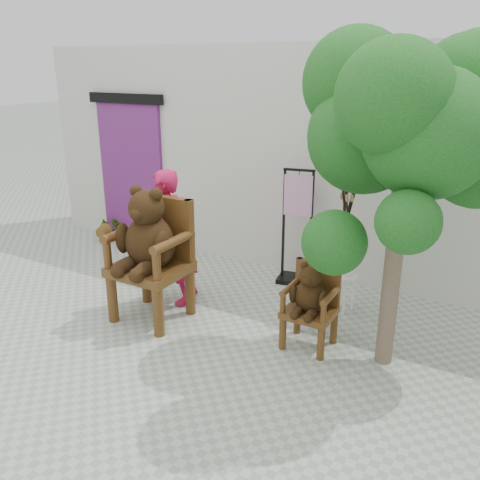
{
  "coord_description": "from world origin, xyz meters",
  "views": [
    {
      "loc": [
        2.41,
        -3.45,
        2.74
      ],
      "look_at": [
        -0.15,
        1.02,
        0.95
      ],
      "focal_mm": 38.0,
      "sensor_mm": 36.0,
      "label": 1
    }
  ],
  "objects_px": {
    "display_stand": "(297,240)",
    "cafe_table": "(153,222)",
    "chair_big": "(150,244)",
    "chair_small": "(311,297)",
    "stool_bucket": "(345,259)",
    "tree": "(411,121)",
    "person": "(174,238)"
  },
  "relations": [
    {
      "from": "stool_bucket",
      "to": "chair_big",
      "type": "bearing_deg",
      "value": -146.08
    },
    {
      "from": "person",
      "to": "chair_big",
      "type": "bearing_deg",
      "value": -13.28
    },
    {
      "from": "cafe_table",
      "to": "tree",
      "type": "xyz_separation_m",
      "value": [
        3.93,
        -1.28,
        1.84
      ]
    },
    {
      "from": "chair_small",
      "to": "person",
      "type": "bearing_deg",
      "value": 174.51
    },
    {
      "from": "person",
      "to": "display_stand",
      "type": "height_order",
      "value": "person"
    },
    {
      "from": "cafe_table",
      "to": "display_stand",
      "type": "distance_m",
      "value": 2.41
    },
    {
      "from": "tree",
      "to": "cafe_table",
      "type": "bearing_deg",
      "value": 161.92
    },
    {
      "from": "chair_small",
      "to": "display_stand",
      "type": "distance_m",
      "value": 1.61
    },
    {
      "from": "display_stand",
      "to": "cafe_table",
      "type": "bearing_deg",
      "value": 167.94
    },
    {
      "from": "chair_big",
      "to": "display_stand",
      "type": "relative_size",
      "value": 1.01
    },
    {
      "from": "cafe_table",
      "to": "chair_small",
      "type": "bearing_deg",
      "value": -24.64
    },
    {
      "from": "cafe_table",
      "to": "display_stand",
      "type": "relative_size",
      "value": 0.47
    },
    {
      "from": "display_stand",
      "to": "person",
      "type": "bearing_deg",
      "value": -140.93
    },
    {
      "from": "tree",
      "to": "chair_small",
      "type": "bearing_deg",
      "value": -166.71
    },
    {
      "from": "person",
      "to": "display_stand",
      "type": "xyz_separation_m",
      "value": [
        1.04,
        1.23,
        -0.22
      ]
    },
    {
      "from": "stool_bucket",
      "to": "tree",
      "type": "relative_size",
      "value": 0.47
    },
    {
      "from": "person",
      "to": "tree",
      "type": "relative_size",
      "value": 0.52
    },
    {
      "from": "chair_big",
      "to": "tree",
      "type": "xyz_separation_m",
      "value": [
        2.53,
        0.47,
        1.4
      ]
    },
    {
      "from": "display_stand",
      "to": "tree",
      "type": "distance_m",
      "value": 2.59
    },
    {
      "from": "display_stand",
      "to": "chair_small",
      "type": "bearing_deg",
      "value": -72.02
    },
    {
      "from": "person",
      "to": "tree",
      "type": "height_order",
      "value": "tree"
    },
    {
      "from": "cafe_table",
      "to": "chair_big",
      "type": "bearing_deg",
      "value": -51.33
    },
    {
      "from": "person",
      "to": "stool_bucket",
      "type": "distance_m",
      "value": 2.0
    },
    {
      "from": "chair_small",
      "to": "stool_bucket",
      "type": "height_order",
      "value": "stool_bucket"
    },
    {
      "from": "stool_bucket",
      "to": "tree",
      "type": "distance_m",
      "value": 1.94
    },
    {
      "from": "cafe_table",
      "to": "stool_bucket",
      "type": "distance_m",
      "value": 3.26
    },
    {
      "from": "chair_small",
      "to": "tree",
      "type": "bearing_deg",
      "value": 13.29
    },
    {
      "from": "chair_big",
      "to": "person",
      "type": "bearing_deg",
      "value": 93.91
    },
    {
      "from": "stool_bucket",
      "to": "tree",
      "type": "bearing_deg",
      "value": -46.49
    },
    {
      "from": "chair_big",
      "to": "display_stand",
      "type": "distance_m",
      "value": 2.0
    },
    {
      "from": "person",
      "to": "stool_bucket",
      "type": "bearing_deg",
      "value": 95.1
    },
    {
      "from": "chair_big",
      "to": "display_stand",
      "type": "height_order",
      "value": "chair_big"
    }
  ]
}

